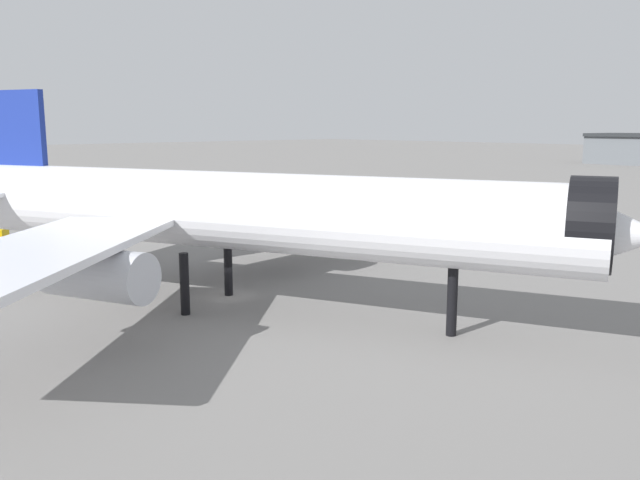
% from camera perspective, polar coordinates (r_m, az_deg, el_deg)
% --- Properties ---
extents(ground, '(900.00, 900.00, 0.00)m').
position_cam_1_polar(ground, '(57.08, -7.94, -4.88)').
color(ground, slate).
extents(airliner_near_gate, '(59.07, 52.79, 17.70)m').
position_cam_1_polar(airliner_near_gate, '(52.04, -7.79, 2.43)').
color(airliner_near_gate, white).
rests_on(airliner_near_gate, ground).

